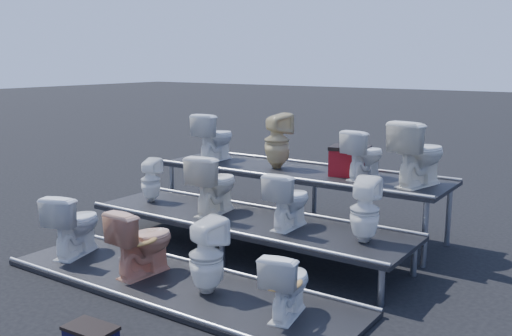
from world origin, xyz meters
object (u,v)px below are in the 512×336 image
Objects in this scene: toilet_7 at (365,210)px; toilet_10 at (364,154)px; toilet_9 at (277,141)px; toilet_11 at (419,153)px; toilet_4 at (151,180)px; toilet_8 at (215,137)px; toilet_2 at (207,256)px; toilet_3 at (287,283)px; toilet_0 at (74,223)px; red_crate at (350,163)px; toilet_1 at (143,241)px; toilet_6 at (289,200)px; toilet_5 at (214,184)px.

toilet_7 is 1.08× the size of toilet_10.
toilet_11 reaches higher than toilet_9.
toilet_4 is 1.39m from toilet_8.
toilet_2 reaches higher than toilet_3.
toilet_9 reaches higher than toilet_0.
red_crate reaches higher than toilet_3.
toilet_4 is (-1.14, 1.30, 0.32)m from toilet_1.
toilet_7 is at bearing 178.98° from toilet_6.
toilet_1 is at bearing 84.50° from toilet_5.
toilet_1 is 2.73m from toilet_9.
toilet_3 is (1.86, 0.00, -0.06)m from toilet_1.
toilet_5 is 1.09× the size of toilet_7.
toilet_7 is at bearing -108.54° from toilet_3.
toilet_10 is at bearing -166.75° from toilet_4.
toilet_9 is at bearing -61.83° from toilet_2.
toilet_2 is 1.76m from toilet_7.
toilet_7 reaches higher than toilet_2.
toilet_6 is at bearing 173.47° from toilet_5.
toilet_8 is 1.12× the size of toilet_10.
toilet_11 reaches higher than toilet_2.
toilet_6 is 0.85× the size of toilet_9.
toilet_9 is (1.26, 2.60, 0.81)m from toilet_0.
toilet_5 reaches higher than toilet_4.
toilet_9 is at bearing 10.20° from toilet_10.
red_crate is at bearing -137.77° from toilet_5.
toilet_0 is at bearing 29.04° from toilet_6.
toilet_0 is at bearing 42.41° from toilet_5.
toilet_7 reaches higher than toilet_0.
toilet_1 is 0.96× the size of toilet_9.
toilet_8 is at bearing -31.60° from toilet_7.
toilet_1 is 1.16× the size of toilet_10.
toilet_7 is at bearing -144.04° from toilet_1.
toilet_0 reaches higher than toilet_3.
toilet_0 is 1.19× the size of toilet_10.
toilet_11 is at bearing -107.36° from toilet_3.
toilet_10 is at bearing -32.83° from red_crate.
toilet_4 is 2.93m from toilet_10.
toilet_9 is (-1.94, 1.30, 0.44)m from toilet_7.
toilet_10 is at bearing -106.48° from toilet_6.
toilet_0 is 1.21× the size of toilet_3.
toilet_11 reaches higher than toilet_6.
toilet_3 is 0.91× the size of toilet_7.
red_crate is at bearing -110.53° from toilet_1.
toilet_10 is (0.36, 1.30, 0.39)m from toilet_6.
toilet_7 is at bearing -174.35° from toilet_0.
toilet_8 reaches higher than toilet_6.
toilet_10 is at bearing -91.55° from toilet_3.
toilet_2 is 1.01× the size of toilet_5.
toilet_2 is 2.78m from red_crate.
toilet_5 is (-0.02, 1.30, 0.41)m from toilet_1.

